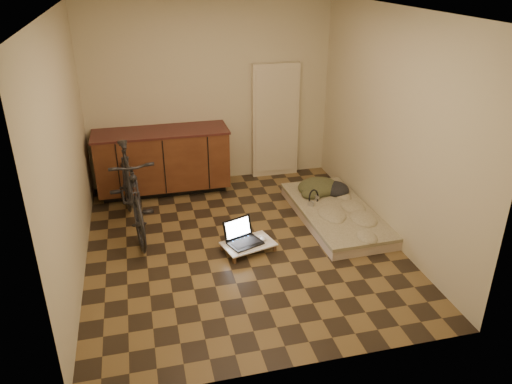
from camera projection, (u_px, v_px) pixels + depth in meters
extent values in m
cube|color=brown|center=(242.00, 244.00, 5.85)|extent=(3.50, 4.00, 0.00)
cube|color=silver|center=(238.00, 9.00, 4.74)|extent=(3.50, 4.00, 0.00)
cube|color=beige|center=(210.00, 94.00, 7.05)|extent=(3.50, 0.00, 2.60)
cube|color=beige|center=(300.00, 229.00, 3.54)|extent=(3.50, 0.00, 2.60)
cube|color=beige|center=(67.00, 153.00, 4.91)|extent=(0.00, 4.00, 2.60)
cube|color=beige|center=(390.00, 127.00, 5.68)|extent=(0.00, 4.00, 2.60)
cube|color=black|center=(165.00, 187.00, 7.19)|extent=(1.70, 0.48, 0.10)
cube|color=#4C2515|center=(163.00, 159.00, 6.97)|extent=(1.80, 0.60, 0.78)
cube|color=#461D19|center=(160.00, 132.00, 6.80)|extent=(1.84, 0.62, 0.03)
cube|color=beige|center=(275.00, 121.00, 7.40)|extent=(0.70, 0.10, 1.70)
imported|color=black|center=(130.00, 186.00, 5.93)|extent=(0.75, 1.84, 1.16)
cube|color=beige|center=(335.00, 215.00, 6.38)|extent=(0.90, 1.83, 0.11)
cube|color=#BFB592|center=(336.00, 210.00, 6.35)|extent=(0.92, 1.85, 0.04)
cube|color=brown|center=(234.00, 260.00, 5.47)|extent=(0.04, 0.04, 0.08)
cube|color=brown|center=(222.00, 247.00, 5.72)|extent=(0.04, 0.04, 0.08)
cube|color=brown|center=(275.00, 248.00, 5.70)|extent=(0.04, 0.04, 0.08)
cube|color=brown|center=(261.00, 236.00, 5.94)|extent=(0.04, 0.04, 0.08)
cube|color=white|center=(248.00, 244.00, 5.68)|extent=(0.65, 0.51, 0.02)
cube|color=black|center=(245.00, 243.00, 5.67)|extent=(0.43, 0.37, 0.02)
cube|color=black|center=(238.00, 228.00, 5.73)|extent=(0.36, 0.19, 0.23)
cube|color=white|center=(238.00, 228.00, 5.73)|extent=(0.31, 0.16, 0.19)
ellipsoid|color=white|center=(263.00, 239.00, 5.74)|extent=(0.09, 0.12, 0.04)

